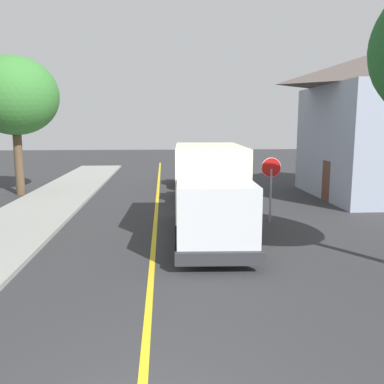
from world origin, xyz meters
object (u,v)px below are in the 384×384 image
Objects in this scene: parked_car_mid at (191,174)px; parked_car_near at (196,186)px; box_truck at (210,187)px; stop_sign at (271,177)px; street_tree_down_block at (14,96)px.

parked_car_near is at bearing -90.70° from parked_car_mid.
box_truck is 2.75× the size of stop_sign.
street_tree_down_block reaches higher than parked_car_near.
box_truck is 0.95× the size of street_tree_down_block.
stop_sign is (2.64, -4.78, 1.06)m from parked_car_near.
street_tree_down_block reaches higher than box_truck.
stop_sign reaches higher than parked_car_near.
parked_car_near is at bearing -15.89° from street_tree_down_block.
box_truck reaches higher than parked_car_near.
box_truck is at bearing -90.54° from parked_car_mid.
parked_car_near is 5.53m from parked_car_mid.
parked_car_near is at bearing 89.58° from box_truck.
box_truck is 3.29m from stop_sign.
box_truck reaches higher than parked_car_mid.
stop_sign is at bearing -61.08° from parked_car_near.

